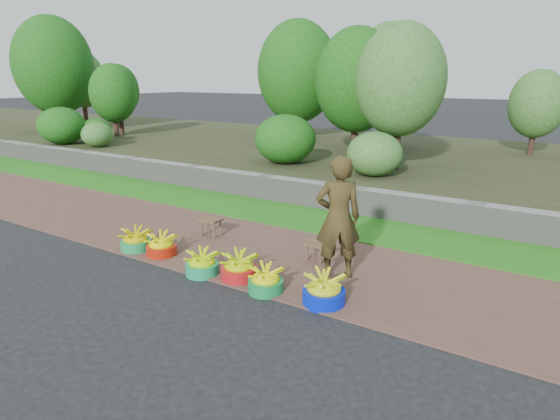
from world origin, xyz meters
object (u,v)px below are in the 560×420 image
Objects in this scene: basin_a at (136,241)px; basin_f at (324,291)px; vendor_woman at (338,218)px; basin_c at (202,264)px; basin_e at (266,281)px; stool_left at (211,222)px; basin_d at (239,268)px; stool_right at (317,246)px; basin_b at (161,246)px.

basin_f is (3.40, -0.03, 0.02)m from basin_a.
basin_a is 0.28× the size of vendor_woman.
basin_c is 2.01m from vendor_woman.
basin_a is at bearing -21.81° from vendor_woman.
basin_e reaches higher than stool_left.
stool_left is (-2.02, 1.28, 0.11)m from basin_e.
basin_d is at bearing 15.33° from basin_c.
stool_right is (-0.71, 1.16, 0.07)m from basin_f.
stool_right is at bearing -71.51° from vendor_woman.
vendor_woman is (1.10, 0.78, 0.70)m from basin_d.
vendor_woman is at bearing -8.26° from stool_left.
basin_b is at bearing 6.19° from basin_a.
basin_d is at bearing 178.97° from basin_f.
vendor_woman is at bearing 15.08° from basin_b.
basin_c is at bearing -178.99° from basin_e.
basin_a is 2.92m from stool_right.
basin_c is 0.28× the size of vendor_woman.
basin_e reaches higher than stool_right.
basin_f is at bearing -22.72° from stool_left.
basin_c is 0.56m from basin_d.
basin_e is 0.80m from basin_f.
basin_f reaches higher than basin_a.
basin_a is at bearing 179.54° from basin_f.
basin_a is at bearing -157.15° from stool_right.
vendor_woman reaches higher than basin_a.
basin_e is (0.53, -0.13, -0.02)m from basin_d.
basin_b is at bearing -20.41° from vendor_woman.
basin_f reaches higher than basin_b.
basin_b reaches higher than stool_right.
stool_left is at bearing 179.53° from stool_right.
basin_a is 1.30m from stool_left.
basin_b is 0.28× the size of vendor_woman.
basin_b is at bearing 174.83° from basin_e.
stool_left is (-1.49, 1.15, 0.10)m from basin_d.
basin_f is (1.86, 0.12, 0.02)m from basin_c.
basin_b is at bearing -153.62° from stool_right.
stool_left is 1.02× the size of stool_right.
basin_d reaches higher than basin_a.
basin_a is 1.03× the size of basin_c.
basin_d is (0.54, 0.15, 0.01)m from basin_c.
basin_f is 1.49× the size of stool_right.
stool_right is (0.08, 1.27, 0.09)m from basin_e.
vendor_woman reaches higher than basin_d.
basin_b is 2.88m from basin_f.
vendor_woman is (0.57, 0.91, 0.71)m from basin_e.
basin_b is at bearing 177.81° from basin_d.
basin_e is 0.87× the size of basin_f.
basin_d is at bearing -0.23° from vendor_woman.
stool_left is (0.07, 1.09, 0.11)m from basin_b.
basin_e is at bearing -5.17° from basin_b.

